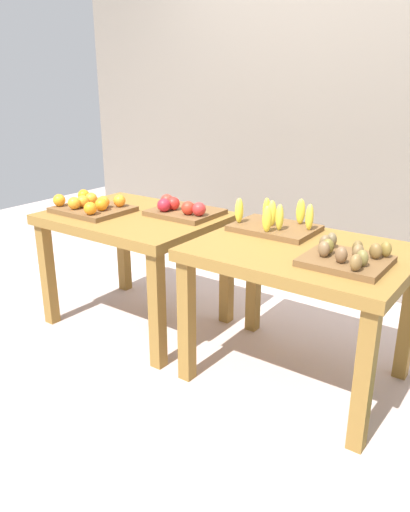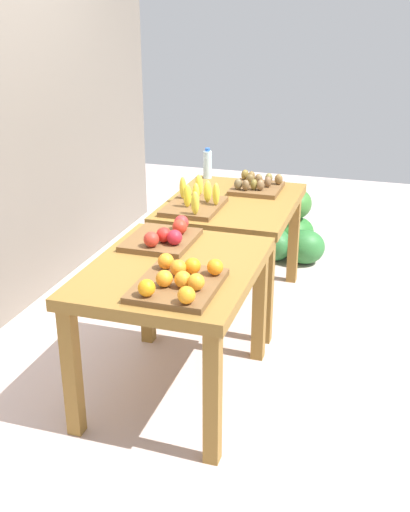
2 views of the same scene
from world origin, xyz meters
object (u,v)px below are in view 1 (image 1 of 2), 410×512
orange_bin (91,206)px  banana_crate (275,224)px  display_table_right (301,268)px  apple_bin (182,210)px  kiwi_bin (347,257)px  display_table_left (135,230)px

orange_bin → banana_crate: banana_crate is taller
display_table_right → apple_bin: size_ratio=2.60×
orange_bin → kiwi_bin: size_ratio=1.26×
banana_crate → kiwi_bin: bearing=-28.4°
kiwi_bin → display_table_right: bearing=158.8°
display_table_left → orange_bin: (-0.25, -0.12, 0.15)m
kiwi_bin → banana_crate: bearing=151.6°
display_table_left → display_table_right: 1.12m
display_table_left → banana_crate: banana_crate is taller
orange_bin → kiwi_bin: orange_bin is taller
apple_bin → kiwi_bin: apple_bin is taller
banana_crate → kiwi_bin: banana_crate is taller
display_table_left → banana_crate: bearing=11.2°
orange_bin → display_table_left: bearing=25.7°
display_table_left → display_table_right: (1.12, 0.00, 0.00)m
display_table_left → apple_bin: size_ratio=2.60×
display_table_left → kiwi_bin: 1.39m
orange_bin → kiwi_bin: (1.63, 0.02, -0.00)m
display_table_left → apple_bin: (0.26, 0.14, 0.14)m
apple_bin → banana_crate: bearing=2.8°
orange_bin → kiwi_bin: 1.63m
apple_bin → banana_crate: banana_crate is taller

